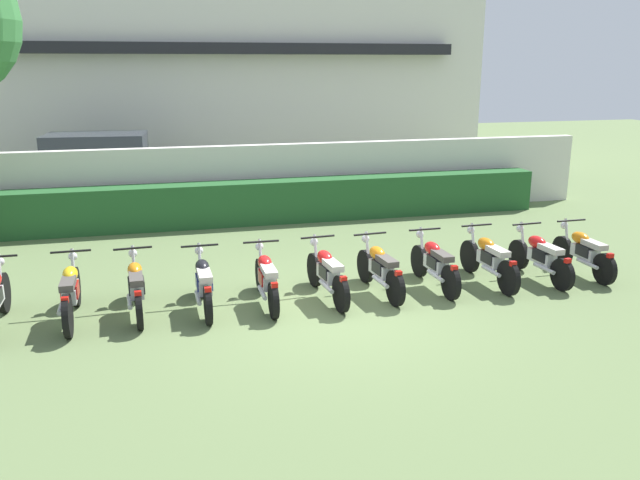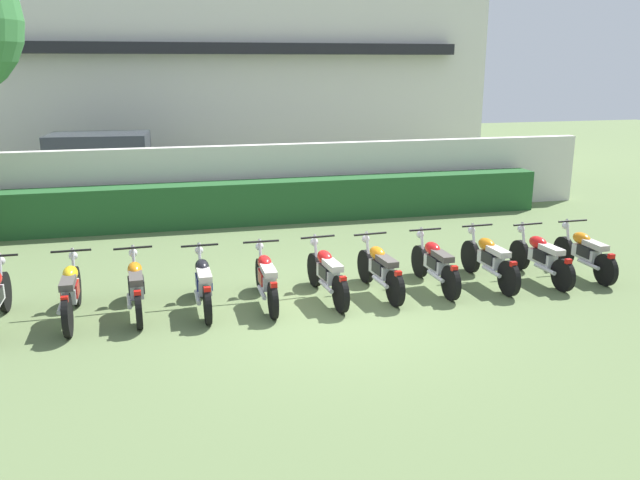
% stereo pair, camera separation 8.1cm
% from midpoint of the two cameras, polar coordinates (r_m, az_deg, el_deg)
% --- Properties ---
extents(ground, '(60.00, 60.00, 0.00)m').
position_cam_midpoint_polar(ground, '(10.33, 1.10, -6.34)').
color(ground, '#607547').
extents(building, '(18.57, 6.50, 8.04)m').
position_cam_midpoint_polar(building, '(25.55, -9.01, 15.52)').
color(building, silver).
rests_on(building, ground).
extents(compound_wall, '(17.65, 0.30, 1.83)m').
position_cam_midpoint_polar(compound_wall, '(16.64, -5.33, 5.16)').
color(compound_wall, silver).
rests_on(compound_wall, ground).
extents(hedge_row, '(14.12, 0.70, 1.03)m').
position_cam_midpoint_polar(hedge_row, '(16.03, -4.89, 3.34)').
color(hedge_row, '#235628').
rests_on(hedge_row, ground).
extents(parked_car, '(4.65, 2.40, 1.89)m').
position_cam_midpoint_polar(parked_car, '(19.57, -18.49, 6.02)').
color(parked_car, navy).
rests_on(parked_car, ground).
extents(motorcycle_in_row_1, '(0.60, 1.95, 0.98)m').
position_cam_midpoint_polar(motorcycle_in_row_1, '(10.57, -21.13, -4.25)').
color(motorcycle_in_row_1, black).
rests_on(motorcycle_in_row_1, ground).
extents(motorcycle_in_row_2, '(0.60, 1.87, 0.96)m').
position_cam_midpoint_polar(motorcycle_in_row_2, '(10.53, -15.96, -3.94)').
color(motorcycle_in_row_2, black).
rests_on(motorcycle_in_row_2, ground).
extents(motorcycle_in_row_3, '(0.60, 1.83, 0.95)m').
position_cam_midpoint_polar(motorcycle_in_row_3, '(10.47, -10.35, -3.72)').
color(motorcycle_in_row_3, black).
rests_on(motorcycle_in_row_3, ground).
extents(motorcycle_in_row_4, '(0.60, 1.85, 0.94)m').
position_cam_midpoint_polar(motorcycle_in_row_4, '(10.58, -4.93, -3.35)').
color(motorcycle_in_row_4, black).
rests_on(motorcycle_in_row_4, ground).
extents(motorcycle_in_row_5, '(0.60, 1.91, 0.95)m').
position_cam_midpoint_polar(motorcycle_in_row_5, '(10.79, 0.41, -2.88)').
color(motorcycle_in_row_5, black).
rests_on(motorcycle_in_row_5, ground).
extents(motorcycle_in_row_6, '(0.60, 1.84, 0.95)m').
position_cam_midpoint_polar(motorcycle_in_row_6, '(11.06, 5.05, -2.49)').
color(motorcycle_in_row_6, black).
rests_on(motorcycle_in_row_6, ground).
extents(motorcycle_in_row_7, '(0.60, 1.85, 0.95)m').
position_cam_midpoint_polar(motorcycle_in_row_7, '(11.48, 9.78, -2.00)').
color(motorcycle_in_row_7, black).
rests_on(motorcycle_in_row_7, ground).
extents(motorcycle_in_row_8, '(0.60, 1.94, 0.96)m').
position_cam_midpoint_polar(motorcycle_in_row_8, '(11.91, 14.33, -1.60)').
color(motorcycle_in_row_8, black).
rests_on(motorcycle_in_row_8, ground).
extents(motorcycle_in_row_9, '(0.60, 1.86, 0.94)m').
position_cam_midpoint_polar(motorcycle_in_row_9, '(12.38, 18.50, -1.34)').
color(motorcycle_in_row_9, black).
rests_on(motorcycle_in_row_9, ground).
extents(motorcycle_in_row_10, '(0.60, 1.80, 0.94)m').
position_cam_midpoint_polar(motorcycle_in_row_10, '(12.94, 21.85, -0.95)').
color(motorcycle_in_row_10, black).
rests_on(motorcycle_in_row_10, ground).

